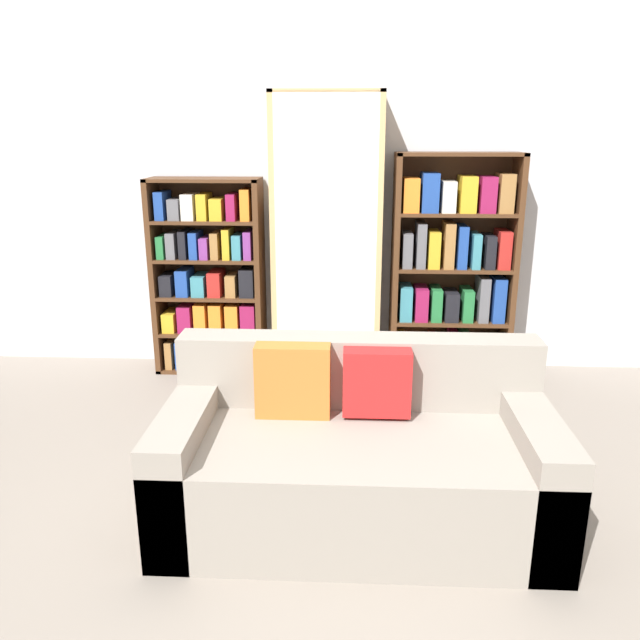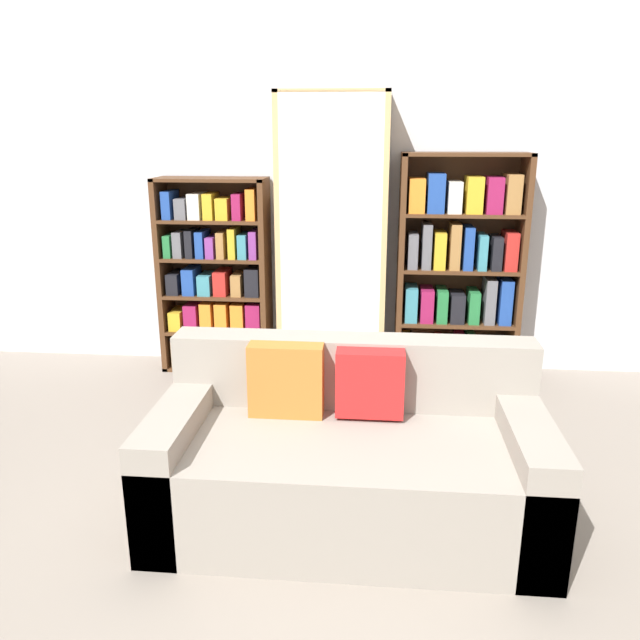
{
  "view_description": "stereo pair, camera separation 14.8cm",
  "coord_description": "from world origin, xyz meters",
  "px_view_note": "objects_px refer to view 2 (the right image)",
  "views": [
    {
      "loc": [
        0.0,
        -2.14,
        1.78
      ],
      "look_at": [
        -0.18,
        1.43,
        0.71
      ],
      "focal_mm": 35.0,
      "sensor_mm": 36.0,
      "label": 1
    },
    {
      "loc": [
        0.15,
        -2.12,
        1.78
      ],
      "look_at": [
        -0.18,
        1.43,
        0.71
      ],
      "focal_mm": 35.0,
      "sensor_mm": 36.0,
      "label": 2
    }
  ],
  "objects_px": {
    "bookshelf_left": "(216,279)",
    "wine_bottle": "(426,383)",
    "bookshelf_right": "(459,273)",
    "couch": "(348,460)",
    "display_cabinet": "(332,238)"
  },
  "relations": [
    {
      "from": "couch",
      "to": "display_cabinet",
      "type": "height_order",
      "value": "display_cabinet"
    },
    {
      "from": "bookshelf_right",
      "to": "bookshelf_left",
      "type": "bearing_deg",
      "value": 180.0
    },
    {
      "from": "bookshelf_left",
      "to": "display_cabinet",
      "type": "height_order",
      "value": "display_cabinet"
    },
    {
      "from": "couch",
      "to": "wine_bottle",
      "type": "xyz_separation_m",
      "value": [
        0.46,
        1.3,
        -0.13
      ]
    },
    {
      "from": "bookshelf_left",
      "to": "wine_bottle",
      "type": "bearing_deg",
      "value": -21.45
    },
    {
      "from": "bookshelf_left",
      "to": "wine_bottle",
      "type": "relative_size",
      "value": 3.59
    },
    {
      "from": "bookshelf_left",
      "to": "bookshelf_right",
      "type": "bearing_deg",
      "value": -0.0
    },
    {
      "from": "bookshelf_right",
      "to": "wine_bottle",
      "type": "height_order",
      "value": "bookshelf_right"
    },
    {
      "from": "couch",
      "to": "display_cabinet",
      "type": "bearing_deg",
      "value": 96.55
    },
    {
      "from": "couch",
      "to": "bookshelf_right",
      "type": "bearing_deg",
      "value": 69.63
    },
    {
      "from": "bookshelf_left",
      "to": "wine_bottle",
      "type": "height_order",
      "value": "bookshelf_left"
    },
    {
      "from": "display_cabinet",
      "to": "wine_bottle",
      "type": "bearing_deg",
      "value": -41.45
    },
    {
      "from": "couch",
      "to": "bookshelf_right",
      "type": "relative_size",
      "value": 1.09
    },
    {
      "from": "couch",
      "to": "wine_bottle",
      "type": "distance_m",
      "value": 1.39
    },
    {
      "from": "wine_bottle",
      "to": "bookshelf_left",
      "type": "bearing_deg",
      "value": 158.55
    }
  ]
}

